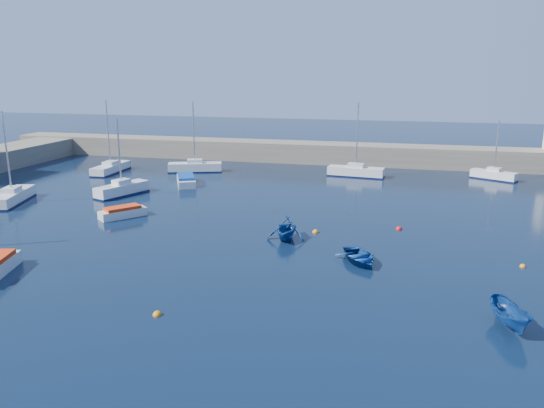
% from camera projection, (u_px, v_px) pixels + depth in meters
% --- Properties ---
extents(ground, '(220.00, 220.00, 0.00)m').
position_uv_depth(ground, '(234.00, 308.00, 27.76)').
color(ground, black).
rests_on(ground, ground).
extents(back_wall, '(96.00, 4.50, 2.60)m').
position_uv_depth(back_wall, '(340.00, 153.00, 70.70)').
color(back_wall, '#746958').
rests_on(back_wall, ground).
extents(sailboat_2, '(3.58, 6.75, 8.53)m').
position_uv_depth(sailboat_2, '(12.00, 197.00, 49.69)').
color(sailboat_2, silver).
rests_on(sailboat_2, ground).
extents(sailboat_3, '(3.56, 5.89, 7.68)m').
position_uv_depth(sailboat_3, '(122.00, 189.00, 52.74)').
color(sailboat_3, silver).
rests_on(sailboat_3, ground).
extents(sailboat_4, '(2.06, 6.72, 8.66)m').
position_uv_depth(sailboat_4, '(111.00, 168.00, 64.44)').
color(sailboat_4, silver).
rests_on(sailboat_4, ground).
extents(sailboat_5, '(6.67, 3.82, 8.50)m').
position_uv_depth(sailboat_5, '(195.00, 167.00, 64.88)').
color(sailboat_5, silver).
rests_on(sailboat_5, ground).
extents(sailboat_6, '(6.65, 2.49, 8.56)m').
position_uv_depth(sailboat_6, '(356.00, 171.00, 62.04)').
color(sailboat_6, silver).
rests_on(sailboat_6, ground).
extents(sailboat_7, '(5.03, 3.62, 6.71)m').
position_uv_depth(sailboat_7, '(494.00, 175.00, 60.24)').
color(sailboat_7, silver).
rests_on(sailboat_7, ground).
extents(motorboat_1, '(3.46, 3.88, 0.95)m').
position_uv_depth(motorboat_1, '(123.00, 212.00, 44.81)').
color(motorboat_1, silver).
rests_on(motorboat_1, ground).
extents(motorboat_2, '(3.82, 5.29, 1.04)m').
position_uv_depth(motorboat_2, '(186.00, 180.00, 57.68)').
color(motorboat_2, silver).
rests_on(motorboat_2, ground).
extents(dinghy_center, '(3.91, 4.36, 0.74)m').
position_uv_depth(dinghy_center, '(359.00, 257.00, 34.30)').
color(dinghy_center, navy).
rests_on(dinghy_center, ground).
extents(dinghy_left, '(2.86, 3.31, 1.74)m').
position_uv_depth(dinghy_left, '(286.00, 228.00, 38.79)').
color(dinghy_left, navy).
rests_on(dinghy_left, ground).
extents(dinghy_right, '(2.07, 3.43, 1.24)m').
position_uv_depth(dinghy_right, '(510.00, 317.00, 25.44)').
color(dinghy_right, navy).
rests_on(dinghy_right, ground).
extents(buoy_0, '(0.46, 0.46, 0.46)m').
position_uv_depth(buoy_0, '(157.00, 315.00, 26.98)').
color(buoy_0, orange).
rests_on(buoy_0, ground).
extents(buoy_1, '(0.49, 0.49, 0.49)m').
position_uv_depth(buoy_1, '(399.00, 229.00, 41.51)').
color(buoy_1, red).
rests_on(buoy_1, ground).
extents(buoy_2, '(0.38, 0.38, 0.38)m').
position_uv_depth(buoy_2, '(523.00, 267.00, 33.60)').
color(buoy_2, orange).
rests_on(buoy_2, ground).
extents(buoy_3, '(0.49, 0.49, 0.49)m').
position_uv_depth(buoy_3, '(316.00, 233.00, 40.69)').
color(buoy_3, orange).
rests_on(buoy_3, ground).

